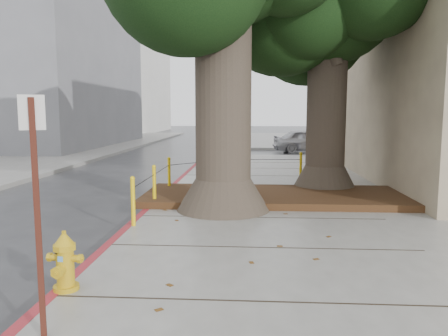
# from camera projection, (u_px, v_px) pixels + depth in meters

# --- Properties ---
(ground) EXTENTS (140.00, 140.00, 0.00)m
(ground) POSITION_uv_depth(u_px,v_px,m) (231.00, 256.00, 6.95)
(ground) COLOR #28282B
(ground) RESTS_ON ground
(sidewalk_far) EXTENTS (16.00, 20.00, 0.15)m
(sidewalk_far) POSITION_uv_depth(u_px,v_px,m) (320.00, 139.00, 36.27)
(sidewalk_far) COLOR slate
(sidewalk_far) RESTS_ON ground
(curb_red) EXTENTS (0.14, 26.00, 0.16)m
(curb_red) POSITION_uv_depth(u_px,v_px,m) (145.00, 214.00, 9.54)
(curb_red) COLOR maroon
(curb_red) RESTS_ON ground
(planter_bed) EXTENTS (6.40, 2.60, 0.16)m
(planter_bed) POSITION_uv_depth(u_px,v_px,m) (275.00, 196.00, 10.73)
(planter_bed) COLOR black
(planter_bed) RESTS_ON sidewalk_main
(building_far_grey) EXTENTS (12.00, 16.00, 12.00)m
(building_far_grey) POSITION_uv_depth(u_px,v_px,m) (21.00, 56.00, 28.93)
(building_far_grey) COLOR slate
(building_far_grey) RESTS_ON ground
(building_far_white) EXTENTS (12.00, 18.00, 15.00)m
(building_far_white) POSITION_uv_depth(u_px,v_px,m) (106.00, 68.00, 51.64)
(building_far_white) COLOR silver
(building_far_white) RESTS_ON ground
(tree_far) EXTENTS (4.50, 3.80, 7.17)m
(tree_far) POSITION_uv_depth(u_px,v_px,m) (341.00, 7.00, 11.42)
(tree_far) COLOR #4C3F33
(tree_far) RESTS_ON sidewalk_main
(bollard_ring) EXTENTS (3.79, 5.39, 0.95)m
(bollard_ring) POSITION_uv_depth(u_px,v_px,m) (206.00, 175.00, 11.26)
(bollard_ring) COLOR yellow
(bollard_ring) RESTS_ON sidewalk_main
(fire_hydrant) EXTENTS (0.38, 0.35, 0.73)m
(fire_hydrant) POSITION_uv_depth(u_px,v_px,m) (65.00, 261.00, 5.20)
(fire_hydrant) COLOR gold
(fire_hydrant) RESTS_ON sidewalk_main
(signpost) EXTENTS (0.21, 0.11, 2.28)m
(signpost) POSITION_uv_depth(u_px,v_px,m) (37.00, 203.00, 4.01)
(signpost) COLOR #471911
(signpost) RESTS_ON sidewalk_main
(car_silver) EXTENTS (4.13, 2.01, 1.36)m
(car_silver) POSITION_uv_depth(u_px,v_px,m) (308.00, 141.00, 25.13)
(car_silver) COLOR #B8B8BE
(car_silver) RESTS_ON ground
(car_dark) EXTENTS (1.91, 4.19, 1.19)m
(car_dark) POSITION_uv_depth(u_px,v_px,m) (55.00, 141.00, 26.18)
(car_dark) COLOR black
(car_dark) RESTS_ON ground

